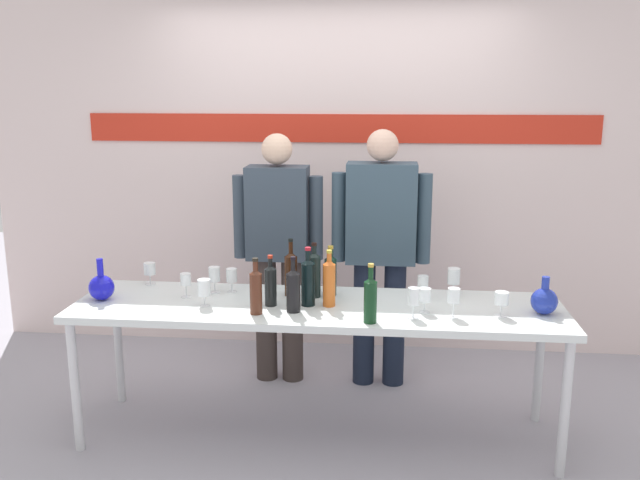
% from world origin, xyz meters
% --- Properties ---
extents(ground_plane, '(10.00, 10.00, 0.00)m').
position_xyz_m(ground_plane, '(0.00, 0.00, 0.00)').
color(ground_plane, '#A09BA7').
extents(back_wall, '(5.22, 0.11, 3.00)m').
position_xyz_m(back_wall, '(0.00, 1.44, 1.50)').
color(back_wall, silver).
rests_on(back_wall, ground).
extents(display_table, '(2.65, 0.69, 0.77)m').
position_xyz_m(display_table, '(0.00, 0.00, 0.72)').
color(display_table, silver).
rests_on(display_table, ground).
extents(decanter_blue_left, '(0.14, 0.14, 0.24)m').
position_xyz_m(decanter_blue_left, '(-1.20, -0.04, 0.85)').
color(decanter_blue_left, '#1616BF').
rests_on(decanter_blue_left, display_table).
extents(decanter_blue_right, '(0.14, 0.14, 0.20)m').
position_xyz_m(decanter_blue_right, '(1.19, -0.04, 0.85)').
color(decanter_blue_right, '#1E309D').
rests_on(decanter_blue_right, display_table).
extents(presenter_left, '(0.58, 0.22, 1.64)m').
position_xyz_m(presenter_left, '(-0.33, 0.73, 0.93)').
color(presenter_left, '#382D2A').
rests_on(presenter_left, ground).
extents(presenter_right, '(0.63, 0.22, 1.67)m').
position_xyz_m(presenter_right, '(0.33, 0.73, 0.96)').
color(presenter_right, black).
rests_on(presenter_right, ground).
extents(wine_bottle_0, '(0.07, 0.07, 0.29)m').
position_xyz_m(wine_bottle_0, '(0.06, 0.18, 0.90)').
color(wine_bottle_0, black).
rests_on(wine_bottle_0, display_table).
extents(wine_bottle_1, '(0.07, 0.07, 0.32)m').
position_xyz_m(wine_bottle_1, '(-0.05, -0.02, 0.91)').
color(wine_bottle_1, black).
rests_on(wine_bottle_1, display_table).
extents(wine_bottle_2, '(0.07, 0.07, 0.33)m').
position_xyz_m(wine_bottle_2, '(-0.16, 0.15, 0.91)').
color(wine_bottle_2, black).
rests_on(wine_bottle_2, display_table).
extents(wine_bottle_3, '(0.06, 0.06, 0.30)m').
position_xyz_m(wine_bottle_3, '(-0.30, -0.19, 0.90)').
color(wine_bottle_3, '#4C2416').
rests_on(wine_bottle_3, display_table).
extents(wine_bottle_4, '(0.07, 0.07, 0.30)m').
position_xyz_m(wine_bottle_4, '(0.29, -0.26, 0.90)').
color(wine_bottle_4, '#0F3419').
rests_on(wine_bottle_4, display_table).
extents(wine_bottle_5, '(0.07, 0.07, 0.31)m').
position_xyz_m(wine_bottle_5, '(-0.03, 0.13, 0.91)').
color(wine_bottle_5, black).
rests_on(wine_bottle_5, display_table).
extents(wine_bottle_6, '(0.06, 0.06, 0.28)m').
position_xyz_m(wine_bottle_6, '(-0.25, -0.04, 0.89)').
color(wine_bottle_6, black).
rests_on(wine_bottle_6, display_table).
extents(wine_bottle_7, '(0.07, 0.07, 0.31)m').
position_xyz_m(wine_bottle_7, '(0.07, -0.02, 0.91)').
color(wine_bottle_7, orange).
rests_on(wine_bottle_7, display_table).
extents(wine_bottle_8, '(0.07, 0.07, 0.30)m').
position_xyz_m(wine_bottle_8, '(-0.11, -0.13, 0.90)').
color(wine_bottle_8, black).
rests_on(wine_bottle_8, display_table).
extents(wine_glass_left_0, '(0.07, 0.07, 0.13)m').
position_xyz_m(wine_glass_left_0, '(-1.03, 0.28, 0.87)').
color(wine_glass_left_0, white).
rests_on(wine_glass_left_0, display_table).
extents(wine_glass_left_1, '(0.06, 0.06, 0.15)m').
position_xyz_m(wine_glass_left_1, '(-0.61, 0.16, 0.88)').
color(wine_glass_left_1, white).
rests_on(wine_glass_left_1, display_table).
extents(wine_glass_left_2, '(0.07, 0.07, 0.15)m').
position_xyz_m(wine_glass_left_2, '(-0.60, -0.09, 0.87)').
color(wine_glass_left_2, white).
rests_on(wine_glass_left_2, display_table).
extents(wine_glass_left_3, '(0.06, 0.06, 0.14)m').
position_xyz_m(wine_glass_left_3, '(-0.74, 0.05, 0.87)').
color(wine_glass_left_3, white).
rests_on(wine_glass_left_3, display_table).
extents(wine_glass_left_4, '(0.06, 0.06, 0.14)m').
position_xyz_m(wine_glass_left_4, '(-0.51, 0.18, 0.87)').
color(wine_glass_left_4, white).
rests_on(wine_glass_left_4, display_table).
extents(wine_glass_right_0, '(0.06, 0.06, 0.16)m').
position_xyz_m(wine_glass_right_0, '(0.51, -0.17, 0.88)').
color(wine_glass_right_0, white).
rests_on(wine_glass_right_0, display_table).
extents(wine_glass_right_1, '(0.07, 0.07, 0.16)m').
position_xyz_m(wine_glass_right_1, '(0.75, 0.25, 0.88)').
color(wine_glass_right_1, white).
rests_on(wine_glass_right_1, display_table).
extents(wine_glass_right_2, '(0.06, 0.06, 0.13)m').
position_xyz_m(wine_glass_right_2, '(0.57, -0.08, 0.87)').
color(wine_glass_right_2, white).
rests_on(wine_glass_right_2, display_table).
extents(wine_glass_right_3, '(0.06, 0.06, 0.13)m').
position_xyz_m(wine_glass_right_3, '(0.57, 0.18, 0.86)').
color(wine_glass_right_3, white).
rests_on(wine_glass_right_3, display_table).
extents(wine_glass_right_4, '(0.06, 0.06, 0.15)m').
position_xyz_m(wine_glass_right_4, '(0.71, -0.14, 0.89)').
color(wine_glass_right_4, white).
rests_on(wine_glass_right_4, display_table).
extents(wine_glass_right_5, '(0.07, 0.07, 0.13)m').
position_xyz_m(wine_glass_right_5, '(0.96, -0.10, 0.87)').
color(wine_glass_right_5, white).
rests_on(wine_glass_right_5, display_table).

